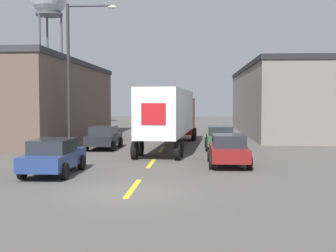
% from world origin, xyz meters
% --- Properties ---
extents(ground_plane, '(160.00, 160.00, 0.00)m').
position_xyz_m(ground_plane, '(0.00, 0.00, 0.00)').
color(ground_plane, '#4C4947').
extents(road_centerline, '(0.20, 15.98, 0.01)m').
position_xyz_m(road_centerline, '(0.00, 7.05, 0.00)').
color(road_centerline, yellow).
rests_on(road_centerline, ground_plane).
extents(warehouse_left, '(12.18, 21.03, 6.45)m').
position_xyz_m(warehouse_left, '(-12.91, 20.41, 3.23)').
color(warehouse_left, brown).
rests_on(warehouse_left, ground_plane).
extents(warehouse_right, '(12.84, 23.60, 6.54)m').
position_xyz_m(warehouse_right, '(13.24, 27.89, 3.27)').
color(warehouse_right, slate).
rests_on(warehouse_right, ground_plane).
extents(semi_truck, '(3.55, 14.46, 3.91)m').
position_xyz_m(semi_truck, '(0.55, 14.55, 2.34)').
color(semi_truck, '#B21919').
rests_on(semi_truck, ground_plane).
extents(parked_car_left_near, '(1.96, 4.12, 1.53)m').
position_xyz_m(parked_car_left_near, '(-3.85, 3.46, 0.79)').
color(parked_car_left_near, navy).
rests_on(parked_car_left_near, ground_plane).
extents(parked_car_left_far, '(1.96, 4.12, 1.53)m').
position_xyz_m(parked_car_left_far, '(-3.85, 13.40, 0.79)').
color(parked_car_left_far, black).
rests_on(parked_car_left_far, ground_plane).
extents(parked_car_right_near, '(1.96, 4.12, 1.53)m').
position_xyz_m(parked_car_right_near, '(3.85, 6.51, 0.79)').
color(parked_car_right_near, maroon).
rests_on(parked_car_right_near, ground_plane).
extents(parked_car_right_mid, '(1.96, 4.12, 1.53)m').
position_xyz_m(parked_car_right_mid, '(3.85, 13.71, 0.79)').
color(parked_car_right_mid, '#2D5B38').
rests_on(parked_car_right_mid, ground_plane).
extents(water_tower, '(4.66, 4.66, 19.33)m').
position_xyz_m(water_tower, '(-17.34, 41.54, 16.62)').
color(water_tower, '#47474C').
rests_on(water_tower, ground_plane).
extents(street_lamp, '(3.26, 0.32, 9.37)m').
position_xyz_m(street_lamp, '(-5.57, 12.53, 5.43)').
color(street_lamp, '#2D2D30').
rests_on(street_lamp, ground_plane).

